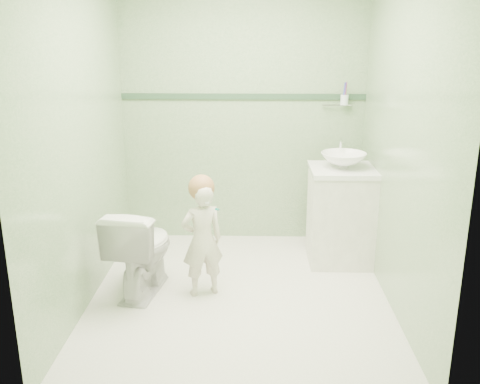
{
  "coord_description": "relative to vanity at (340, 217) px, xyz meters",
  "views": [
    {
      "loc": [
        0.1,
        -3.61,
        1.92
      ],
      "look_at": [
        0.0,
        0.15,
        0.78
      ],
      "focal_mm": 39.99,
      "sensor_mm": 36.0,
      "label": 1
    }
  ],
  "objects": [
    {
      "name": "ground",
      "position": [
        -0.84,
        -0.7,
        -0.4
      ],
      "size": [
        2.5,
        2.5,
        0.0
      ],
      "primitive_type": "plane",
      "color": "silver",
      "rests_on": "ground"
    },
    {
      "name": "teal_toothbrush",
      "position": [
        -1.0,
        -0.73,
        0.31
      ],
      "size": [
        0.1,
        0.14,
        0.08
      ],
      "color": "#0C8683",
      "rests_on": "toddler"
    },
    {
      "name": "room_shell",
      "position": [
        -0.84,
        -0.7,
        0.8
      ],
      "size": [
        2.5,
        2.54,
        2.4
      ],
      "color": "#7DA575",
      "rests_on": "ground"
    },
    {
      "name": "toddler",
      "position": [
        -1.12,
        -0.64,
        0.03
      ],
      "size": [
        0.37,
        0.31,
        0.86
      ],
      "primitive_type": "imported",
      "rotation": [
        0.0,
        0.0,
        3.52
      ],
      "color": "beige",
      "rests_on": "ground"
    },
    {
      "name": "hair_cap",
      "position": [
        -1.12,
        -0.61,
        0.43
      ],
      "size": [
        0.19,
        0.19,
        0.19
      ],
      "primitive_type": "sphere",
      "color": "#A16E43",
      "rests_on": "toddler"
    },
    {
      "name": "trim_stripe",
      "position": [
        -0.84,
        0.54,
        0.95
      ],
      "size": [
        2.2,
        0.02,
        0.05
      ],
      "primitive_type": "cube",
      "color": "#2E4D35",
      "rests_on": "room_shell"
    },
    {
      "name": "faucet",
      "position": [
        0.0,
        0.19,
        0.57
      ],
      "size": [
        0.03,
        0.13,
        0.18
      ],
      "color": "silver",
      "rests_on": "counter"
    },
    {
      "name": "toilet",
      "position": [
        -1.58,
        -0.61,
        -0.06
      ],
      "size": [
        0.49,
        0.73,
        0.69
      ],
      "primitive_type": "imported",
      "rotation": [
        0.0,
        0.0,
        2.98
      ],
      "color": "white",
      "rests_on": "ground"
    },
    {
      "name": "counter",
      "position": [
        0.0,
        0.0,
        0.41
      ],
      "size": [
        0.54,
        0.52,
        0.04
      ],
      "primitive_type": "cube",
      "color": "white",
      "rests_on": "vanity"
    },
    {
      "name": "basin",
      "position": [
        0.0,
        0.0,
        0.49
      ],
      "size": [
        0.37,
        0.37,
        0.13
      ],
      "primitive_type": "imported",
      "color": "white",
      "rests_on": "counter"
    },
    {
      "name": "cup_holder",
      "position": [
        0.05,
        0.48,
        0.93
      ],
      "size": [
        0.26,
        0.07,
        0.21
      ],
      "color": "silver",
      "rests_on": "room_shell"
    },
    {
      "name": "vanity",
      "position": [
        0.0,
        0.0,
        0.0
      ],
      "size": [
        0.52,
        0.5,
        0.8
      ],
      "primitive_type": "cube",
      "color": "beige",
      "rests_on": "ground"
    }
  ]
}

